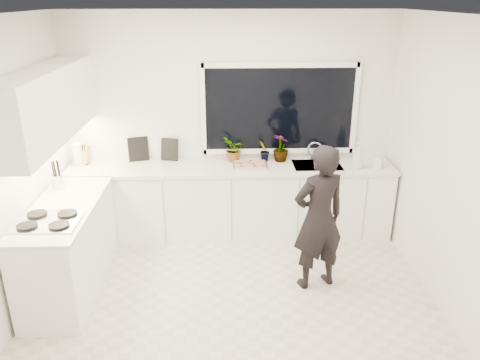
{
  "coord_description": "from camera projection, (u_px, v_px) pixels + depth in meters",
  "views": [
    {
      "loc": [
        -0.07,
        -3.88,
        2.84
      ],
      "look_at": [
        0.07,
        0.4,
        1.15
      ],
      "focal_mm": 35.0,
      "sensor_mm": 36.0,
      "label": 1
    }
  ],
  "objects": [
    {
      "name": "floor",
      "position": [
        234.0,
        303.0,
        4.65
      ],
      "size": [
        4.0,
        3.5,
        0.02
      ],
      "primitive_type": "cube",
      "color": "beige",
      "rests_on": "ground"
    },
    {
      "name": "wall_back",
      "position": [
        230.0,
        125.0,
        5.79
      ],
      "size": [
        4.0,
        0.02,
        2.7
      ],
      "primitive_type": "cube",
      "color": "white",
      "rests_on": "ground"
    },
    {
      "name": "wall_left",
      "position": [
        4.0,
        179.0,
        4.09
      ],
      "size": [
        0.02,
        3.5,
        2.7
      ],
      "primitive_type": "cube",
      "color": "white",
      "rests_on": "ground"
    },
    {
      "name": "wall_right",
      "position": [
        456.0,
        173.0,
        4.22
      ],
      "size": [
        0.02,
        3.5,
        2.7
      ],
      "primitive_type": "cube",
      "color": "white",
      "rests_on": "ground"
    },
    {
      "name": "ceiling",
      "position": [
        232.0,
        14.0,
        3.65
      ],
      "size": [
        4.0,
        3.5,
        0.02
      ],
      "primitive_type": "cube",
      "color": "white",
      "rests_on": "wall_back"
    },
    {
      "name": "window",
      "position": [
        279.0,
        109.0,
        5.7
      ],
      "size": [
        1.8,
        0.02,
        1.0
      ],
      "primitive_type": "cube",
      "color": "black",
      "rests_on": "wall_back"
    },
    {
      "name": "base_cabinets_back",
      "position": [
        231.0,
        202.0,
        5.83
      ],
      "size": [
        3.92,
        0.58,
        0.88
      ],
      "primitive_type": "cube",
      "color": "white",
      "rests_on": "floor"
    },
    {
      "name": "base_cabinets_left",
      "position": [
        69.0,
        249.0,
        4.76
      ],
      "size": [
        0.58,
        1.6,
        0.88
      ],
      "primitive_type": "cube",
      "color": "white",
      "rests_on": "floor"
    },
    {
      "name": "countertop_back",
      "position": [
        231.0,
        168.0,
        5.66
      ],
      "size": [
        3.94,
        0.62,
        0.04
      ],
      "primitive_type": "cube",
      "color": "silver",
      "rests_on": "base_cabinets_back"
    },
    {
      "name": "countertop_left",
      "position": [
        63.0,
        208.0,
        4.59
      ],
      "size": [
        0.62,
        1.6,
        0.04
      ],
      "primitive_type": "cube",
      "color": "silver",
      "rests_on": "base_cabinets_left"
    },
    {
      "name": "upper_cabinets",
      "position": [
        48.0,
        105.0,
        4.56
      ],
      "size": [
        0.34,
        2.1,
        0.7
      ],
      "primitive_type": "cube",
      "color": "white",
      "rests_on": "wall_left"
    },
    {
      "name": "sink",
      "position": [
        317.0,
        169.0,
        5.71
      ],
      "size": [
        0.58,
        0.42,
        0.14
      ],
      "primitive_type": "cube",
      "color": "silver",
      "rests_on": "countertop_back"
    },
    {
      "name": "faucet",
      "position": [
        315.0,
        151.0,
        5.84
      ],
      "size": [
        0.03,
        0.03,
        0.22
      ],
      "primitive_type": "cylinder",
      "color": "silver",
      "rests_on": "countertop_back"
    },
    {
      "name": "stovetop",
      "position": [
        48.0,
        221.0,
        4.25
      ],
      "size": [
        0.56,
        0.48,
        0.03
      ],
      "primitive_type": "cube",
      "color": "black",
      "rests_on": "countertop_left"
    },
    {
      "name": "person",
      "position": [
        319.0,
        218.0,
        4.67
      ],
      "size": [
        0.65,
        0.53,
        1.54
      ],
      "primitive_type": "imported",
      "rotation": [
        0.0,
        0.0,
        3.47
      ],
      "color": "black",
      "rests_on": "floor"
    },
    {
      "name": "pizza_tray",
      "position": [
        250.0,
        165.0,
        5.63
      ],
      "size": [
        0.41,
        0.3,
        0.03
      ],
      "primitive_type": "cube",
      "rotation": [
        0.0,
        0.0,
        0.0
      ],
      "color": "silver",
      "rests_on": "countertop_back"
    },
    {
      "name": "pizza",
      "position": [
        250.0,
        164.0,
        5.63
      ],
      "size": [
        0.38,
        0.27,
        0.01
      ],
      "primitive_type": "cube",
      "rotation": [
        0.0,
        0.0,
        0.0
      ],
      "color": "red",
      "rests_on": "pizza_tray"
    },
    {
      "name": "watering_can",
      "position": [
        325.0,
        156.0,
        5.82
      ],
      "size": [
        0.17,
        0.17,
        0.13
      ],
      "primitive_type": "cylinder",
      "rotation": [
        0.0,
        0.0,
        0.26
      ],
      "color": "#1335B2",
      "rests_on": "countertop_back"
    },
    {
      "name": "paper_towel_roll",
      "position": [
        78.0,
        155.0,
        5.64
      ],
      "size": [
        0.13,
        0.13,
        0.26
      ],
      "primitive_type": "cylinder",
      "rotation": [
        0.0,
        0.0,
        0.25
      ],
      "color": "silver",
      "rests_on": "countertop_back"
    },
    {
      "name": "knife_block",
      "position": [
        84.0,
        155.0,
        5.69
      ],
      "size": [
        0.14,
        0.11,
        0.22
      ],
      "primitive_type": "cube",
      "rotation": [
        0.0,
        0.0,
        -0.11
      ],
      "color": "olive",
      "rests_on": "countertop_back"
    },
    {
      "name": "utensil_crock",
      "position": [
        58.0,
        182.0,
        4.97
      ],
      "size": [
        0.14,
        0.14,
        0.16
      ],
      "primitive_type": "cylinder",
      "rotation": [
        0.0,
        0.0,
        0.08
      ],
      "color": "silver",
      "rests_on": "countertop_left"
    },
    {
      "name": "picture_frame_large",
      "position": [
        170.0,
        149.0,
        5.81
      ],
      "size": [
        0.22,
        0.08,
        0.28
      ],
      "primitive_type": "cube",
      "rotation": [
        0.0,
        0.0,
        -0.27
      ],
      "color": "black",
      "rests_on": "countertop_back"
    },
    {
      "name": "picture_frame_small",
      "position": [
        138.0,
        149.0,
        5.79
      ],
      "size": [
        0.24,
        0.1,
        0.3
      ],
      "primitive_type": "cube",
      "rotation": [
        0.0,
        0.0,
        0.31
      ],
      "color": "black",
      "rests_on": "countertop_back"
    },
    {
      "name": "herb_plants",
      "position": [
        253.0,
        149.0,
        5.76
      ],
      "size": [
        0.84,
        0.28,
        0.34
      ],
      "color": "#26662D",
      "rests_on": "countertop_back"
    },
    {
      "name": "soap_bottles",
      "position": [
        363.0,
        157.0,
        5.51
      ],
      "size": [
        0.4,
        0.16,
        0.33
      ],
      "color": "#D8BF66",
      "rests_on": "countertop_back"
    }
  ]
}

